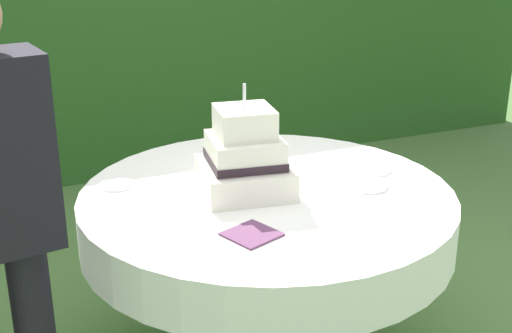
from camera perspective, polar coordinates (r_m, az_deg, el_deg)
cake_table at (r=2.63m, az=0.91°, el=-4.05°), size 1.41×1.41×0.75m
wedding_cake at (r=2.55m, az=-0.87°, el=0.66°), size 0.37×0.37×0.41m
serving_plate_near at (r=2.69m, az=-11.47°, el=-1.50°), size 0.13×0.13×0.01m
serving_plate_far at (r=2.66m, az=9.19°, el=-1.59°), size 0.15×0.15×0.01m
serving_plate_left at (r=2.83m, az=9.74°, el=-0.28°), size 0.13×0.13×0.01m
napkin_stack at (r=2.25m, az=-0.37°, el=-5.62°), size 0.20×0.20×0.01m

